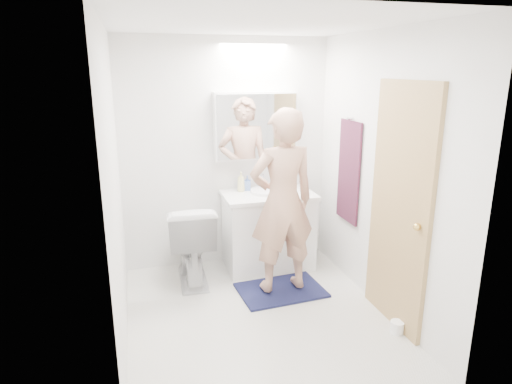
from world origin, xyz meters
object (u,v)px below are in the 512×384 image
object	(u,v)px
medicine_cabinet	(256,126)
toilet	(191,242)
vanity_cabinet	(268,232)
soap_bottle_b	(247,183)
soap_bottle_a	(241,182)
toilet_paper_roll	(397,327)
toothbrush_cup	(285,183)
person	(282,202)

from	to	relation	value
medicine_cabinet	toilet	world-z (taller)	medicine_cabinet
vanity_cabinet	medicine_cabinet	size ratio (longest dim) A/B	1.02
soap_bottle_b	vanity_cabinet	bearing A→B (deg)	-44.58
vanity_cabinet	toilet	xyz separation A→B (m)	(-0.84, -0.11, 0.02)
vanity_cabinet	soap_bottle_a	xyz separation A→B (m)	(-0.26, 0.15, 0.54)
toilet	soap_bottle_a	xyz separation A→B (m)	(0.59, 0.27, 0.51)
soap_bottle_a	soap_bottle_b	xyz separation A→B (m)	(0.08, 0.03, -0.03)
toilet	toilet_paper_roll	bearing A→B (deg)	138.98
soap_bottle_a	toilet_paper_roll	world-z (taller)	soap_bottle_a
toilet_paper_roll	vanity_cabinet	bearing A→B (deg)	112.92
soap_bottle_a	toothbrush_cup	size ratio (longest dim) A/B	1.98
vanity_cabinet	toilet	distance (m)	0.85
vanity_cabinet	soap_bottle_a	distance (m)	0.61
vanity_cabinet	toothbrush_cup	bearing A→B (deg)	34.37
medicine_cabinet	toilet_paper_roll	xyz separation A→B (m)	(0.72, -1.72, -1.45)
toothbrush_cup	toilet_paper_roll	distance (m)	1.91
toilet	soap_bottle_b	xyz separation A→B (m)	(0.66, 0.30, 0.49)
soap_bottle_b	toilet	bearing A→B (deg)	-155.93
vanity_cabinet	toilet	bearing A→B (deg)	-172.23
vanity_cabinet	toothbrush_cup	size ratio (longest dim) A/B	8.42
toilet	toothbrush_cup	world-z (taller)	toothbrush_cup
person	soap_bottle_a	size ratio (longest dim) A/B	8.10
toothbrush_cup	person	bearing A→B (deg)	-110.54
toothbrush_cup	toilet	bearing A→B (deg)	-165.67
toilet	toilet_paper_roll	distance (m)	2.07
medicine_cabinet	soap_bottle_a	world-z (taller)	medicine_cabinet
medicine_cabinet	toilet	bearing A→B (deg)	-156.89
vanity_cabinet	soap_bottle_b	size ratio (longest dim) A/B	5.67
vanity_cabinet	medicine_cabinet	xyz separation A→B (m)	(-0.08, 0.21, 1.11)
toilet	person	size ratio (longest dim) A/B	0.48
person	toilet	bearing A→B (deg)	-35.58
toilet	person	world-z (taller)	person
toilet	toothbrush_cup	distance (m)	1.20
toilet	toothbrush_cup	xyz separation A→B (m)	(1.08, 0.28, 0.46)
soap_bottle_a	vanity_cabinet	bearing A→B (deg)	-30.20
soap_bottle_b	toothbrush_cup	distance (m)	0.42
person	toothbrush_cup	xyz separation A→B (m)	(0.28, 0.76, -0.03)
vanity_cabinet	soap_bottle_b	bearing A→B (deg)	135.42
medicine_cabinet	soap_bottle_a	bearing A→B (deg)	-161.20
soap_bottle_b	person	bearing A→B (deg)	-80.29
person	toilet_paper_roll	distance (m)	1.43
toilet	toilet_paper_roll	world-z (taller)	toilet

